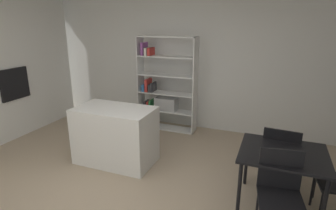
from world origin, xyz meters
TOP-DOWN VIEW (x-y plane):
  - ground_plane at (0.00, 0.00)m, footprint 9.82×9.82m
  - back_partition at (0.00, 2.81)m, footprint 7.14×0.06m
  - built_in_oven at (-2.84, 1.03)m, footprint 0.06×0.59m
  - kitchen_island at (-0.58, 0.84)m, footprint 1.22×0.70m
  - open_bookshelf at (-0.44, 2.46)m, footprint 1.20×0.31m
  - dining_table at (1.85, 0.58)m, footprint 0.97×0.85m
  - dining_chair_near at (1.83, 0.13)m, footprint 0.49×0.51m
  - dining_chair_far at (1.84, 1.02)m, footprint 0.49×0.49m

SIDE VIEW (x-z plane):
  - ground_plane at x=0.00m, z-range 0.00..0.00m
  - kitchen_island at x=-0.58m, z-range 0.00..0.89m
  - dining_chair_far at x=1.84m, z-range 0.09..0.96m
  - dining_chair_near at x=1.83m, z-range 0.08..1.00m
  - dining_table at x=1.85m, z-range 0.28..1.02m
  - open_bookshelf at x=-0.44m, z-range -0.11..1.78m
  - built_in_oven at x=-2.84m, z-range 0.76..1.34m
  - back_partition at x=0.00m, z-range 0.00..2.80m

